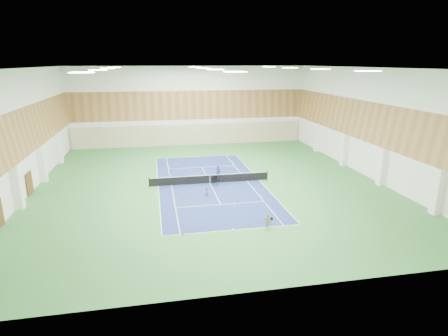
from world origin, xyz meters
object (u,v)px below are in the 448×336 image
Objects in this scene: child_apron at (267,222)px; ball_cart at (215,181)px; tennis_net at (210,178)px; child_court at (207,192)px; coach at (218,172)px.

ball_cart is at bearing 124.55° from child_apron.
child_apron is (2.62, -12.22, 0.10)m from tennis_net.
child_apron is at bearing -59.21° from ball_cart.
child_apron is (3.54, -8.13, 0.12)m from child_court.
tennis_net is 0.98m from ball_cart.
child_court is at bearing 71.40° from coach.
coach is at bearing 52.54° from tennis_net.
child_court reaches higher than ball_cart.
coach reaches higher than ball_cart.
coach is 1.47× the size of child_court.
child_court is 3.50m from ball_cart.
tennis_net is at bearing 54.29° from coach.
ball_cart is at bearing 68.70° from child_court.
tennis_net is at bearing 137.53° from ball_cart.
coach is at bearing 71.39° from child_court.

